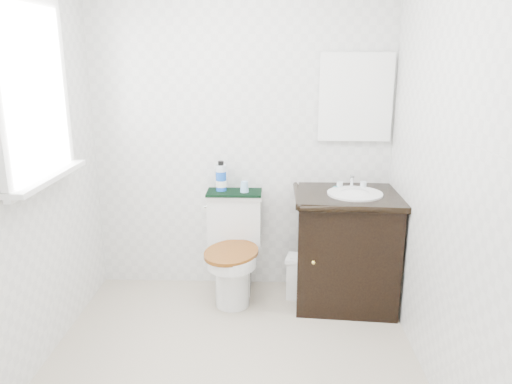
# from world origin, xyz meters

# --- Properties ---
(floor) EXTENTS (2.40, 2.40, 0.00)m
(floor) POSITION_xyz_m (0.00, 0.00, 0.00)
(floor) COLOR beige
(floor) RESTS_ON ground
(wall_back) EXTENTS (2.40, 0.00, 2.40)m
(wall_back) POSITION_xyz_m (0.00, 1.20, 1.20)
(wall_back) COLOR silver
(wall_back) RESTS_ON ground
(wall_front) EXTENTS (2.40, 0.00, 2.40)m
(wall_front) POSITION_xyz_m (0.00, -1.20, 1.20)
(wall_front) COLOR silver
(wall_front) RESTS_ON ground
(wall_left) EXTENTS (0.00, 2.40, 2.40)m
(wall_left) POSITION_xyz_m (-1.10, 0.00, 1.20)
(wall_left) COLOR silver
(wall_left) RESTS_ON ground
(wall_right) EXTENTS (0.00, 2.40, 2.40)m
(wall_right) POSITION_xyz_m (1.10, 0.00, 1.20)
(wall_right) COLOR silver
(wall_right) RESTS_ON ground
(window) EXTENTS (0.02, 0.70, 0.90)m
(window) POSITION_xyz_m (-1.07, 0.25, 1.55)
(window) COLOR white
(window) RESTS_ON wall_left
(mirror) EXTENTS (0.50, 0.02, 0.60)m
(mirror) POSITION_xyz_m (0.82, 1.18, 1.45)
(mirror) COLOR silver
(mirror) RESTS_ON wall_back
(toilet) EXTENTS (0.46, 0.66, 0.76)m
(toilet) POSITION_xyz_m (-0.05, 0.97, 0.33)
(toilet) COLOR silver
(toilet) RESTS_ON floor
(vanity) EXTENTS (0.77, 0.68, 0.92)m
(vanity) POSITION_xyz_m (0.77, 0.90, 0.43)
(vanity) COLOR black
(vanity) RESTS_ON floor
(trash_bin) EXTENTS (0.25, 0.22, 0.32)m
(trash_bin) POSITION_xyz_m (0.45, 0.95, 0.16)
(trash_bin) COLOR white
(trash_bin) RESTS_ON floor
(towel) EXTENTS (0.40, 0.22, 0.02)m
(towel) POSITION_xyz_m (-0.05, 1.09, 0.77)
(towel) COLOR black
(towel) RESTS_ON toilet
(mouthwash_bottle) EXTENTS (0.08, 0.08, 0.22)m
(mouthwash_bottle) POSITION_xyz_m (-0.15, 1.11, 0.88)
(mouthwash_bottle) COLOR blue
(mouthwash_bottle) RESTS_ON towel
(cup) EXTENTS (0.06, 0.06, 0.08)m
(cup) POSITION_xyz_m (0.03, 1.07, 0.81)
(cup) COLOR #8ABAE3
(cup) RESTS_ON towel
(soap_bar) EXTENTS (0.07, 0.05, 0.02)m
(soap_bar) POSITION_xyz_m (0.70, 1.03, 0.83)
(soap_bar) COLOR #176971
(soap_bar) RESTS_ON vanity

